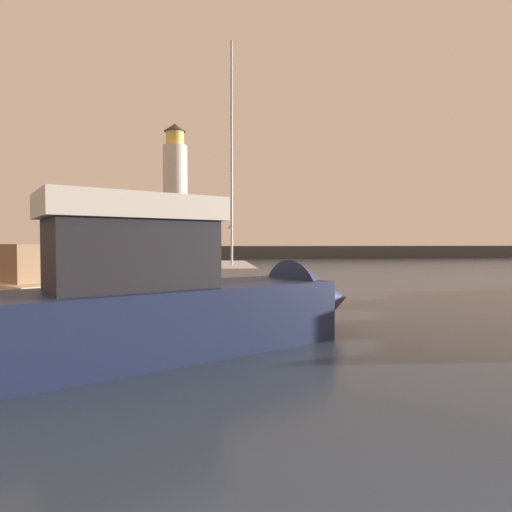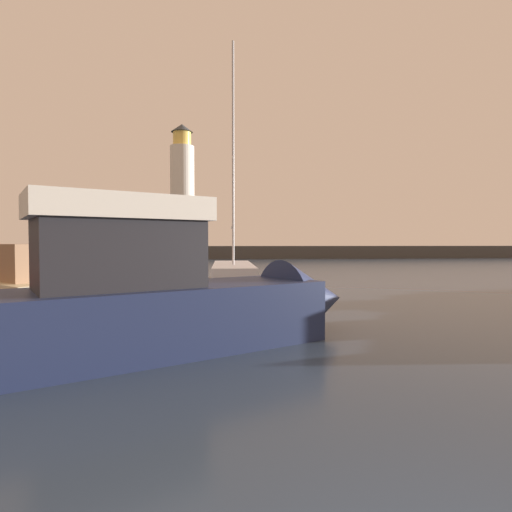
% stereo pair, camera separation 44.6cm
% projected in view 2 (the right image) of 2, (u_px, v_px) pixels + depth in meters
% --- Properties ---
extents(ground_plane, '(220.00, 220.00, 0.00)m').
position_uv_depth(ground_plane, '(240.00, 274.00, 29.60)').
color(ground_plane, '#2D3D51').
extents(breakwater, '(93.12, 4.24, 1.69)m').
position_uv_depth(breakwater, '(229.00, 252.00, 57.80)').
color(breakwater, '#423F3D').
rests_on(breakwater, ground_plane).
extents(lighthouse, '(3.21, 3.21, 16.33)m').
position_uv_depth(lighthouse, '(182.00, 189.00, 56.95)').
color(lighthouse, silver).
rests_on(lighthouse, breakwater).
extents(motorboat_1, '(8.67, 5.96, 3.37)m').
position_uv_depth(motorboat_1, '(189.00, 298.00, 8.82)').
color(motorboat_1, '#1E284C').
rests_on(motorboat_1, ground_plane).
extents(sailboat_moored, '(2.23, 8.30, 12.51)m').
position_uv_depth(sailboat_moored, '(233.00, 272.00, 22.90)').
color(sailboat_moored, silver).
rests_on(sailboat_moored, ground_plane).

